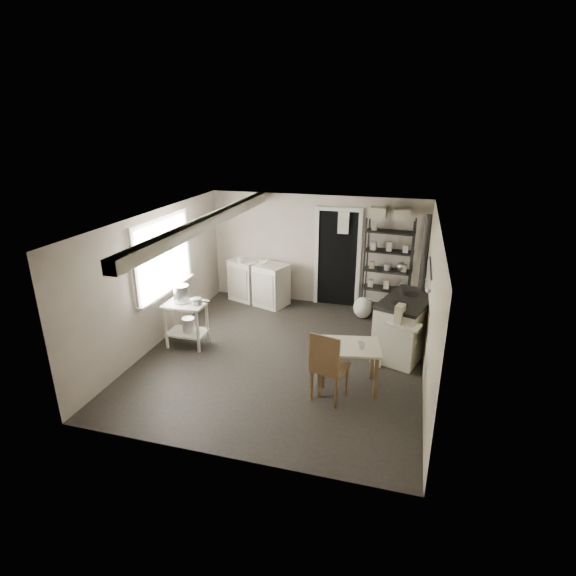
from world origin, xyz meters
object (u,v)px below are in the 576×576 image
(work_table, at_px, (347,364))
(flour_sack, at_px, (363,307))
(prep_table, at_px, (187,324))
(stove, at_px, (405,329))
(base_cabinets, at_px, (259,282))
(chair, at_px, (330,367))
(shelf_rack, at_px, (388,268))
(stockpot, at_px, (181,294))

(work_table, xyz_separation_m, flour_sack, (-0.07, 2.56, -0.14))
(prep_table, bearing_deg, stove, 11.21)
(base_cabinets, distance_m, chair, 3.82)
(shelf_rack, bearing_deg, prep_table, -138.40)
(base_cabinets, bearing_deg, work_table, -31.88)
(flour_sack, bearing_deg, base_cabinets, 173.17)
(prep_table, height_order, base_cabinets, base_cabinets)
(work_table, height_order, flour_sack, work_table)
(prep_table, distance_m, shelf_rack, 4.02)
(stove, bearing_deg, base_cabinets, 172.07)
(stove, bearing_deg, stockpot, -151.23)
(prep_table, bearing_deg, flour_sack, 35.29)
(base_cabinets, bearing_deg, stove, -7.59)
(base_cabinets, bearing_deg, flour_sack, 11.86)
(work_table, distance_m, chair, 0.40)
(prep_table, distance_m, work_table, 2.92)
(prep_table, distance_m, base_cabinets, 2.31)
(base_cabinets, relative_size, work_table, 1.51)
(work_table, height_order, chair, chair)
(stockpot, distance_m, work_table, 3.05)
(stove, height_order, flour_sack, stove)
(stockpot, xyz_separation_m, chair, (2.74, -0.96, -0.46))
(stockpot, relative_size, base_cabinets, 0.21)
(shelf_rack, bearing_deg, chair, -94.08)
(chair, bearing_deg, stockpot, 174.40)
(prep_table, xyz_separation_m, work_table, (2.86, -0.58, -0.02))
(chair, bearing_deg, shelf_rack, 94.58)
(stove, xyz_separation_m, chair, (-0.96, -1.64, 0.04))
(stove, height_order, work_table, stove)
(stockpot, bearing_deg, prep_table, -28.10)
(prep_table, bearing_deg, chair, -19.03)
(shelf_rack, distance_m, chair, 3.37)
(prep_table, xyz_separation_m, stockpot, (-0.07, 0.04, 0.54))
(stockpot, relative_size, stove, 0.23)
(stockpot, distance_m, stove, 3.79)
(base_cabinets, distance_m, work_table, 3.66)
(prep_table, bearing_deg, work_table, -11.54)
(stove, bearing_deg, shelf_rack, 122.95)
(base_cabinets, distance_m, stove, 3.45)
(shelf_rack, bearing_deg, base_cabinets, -172.28)
(base_cabinets, height_order, stove, stove)
(prep_table, relative_size, shelf_rack, 0.40)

